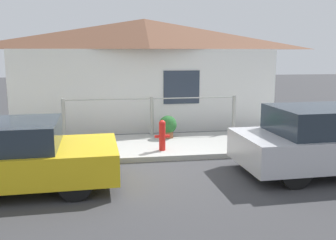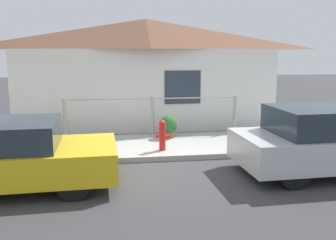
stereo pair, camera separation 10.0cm
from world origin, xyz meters
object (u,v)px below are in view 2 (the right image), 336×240
Objects in this scene: car_right at (329,140)px; fire_hydrant at (162,135)px; potted_plant_near_hydrant at (168,126)px; car_left at (3,155)px.

car_right reaches higher than fire_hydrant.
fire_hydrant is at bearing 149.17° from car_right.
potted_plant_near_hydrant is at bearing 75.25° from fire_hydrant.
car_left is at bearing 178.27° from car_right.
car_left reaches higher than fire_hydrant.
fire_hydrant is (3.11, 1.77, -0.11)m from car_left.
car_left is 1.02× the size of car_right.
fire_hydrant is 1.20× the size of potted_plant_near_hydrant.
fire_hydrant reaches higher than potted_plant_near_hydrant.
car_left is 5.40× the size of fire_hydrant.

